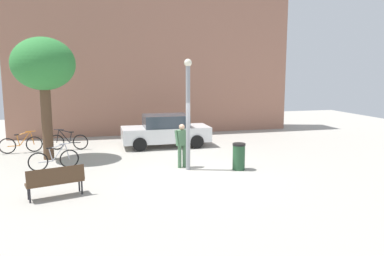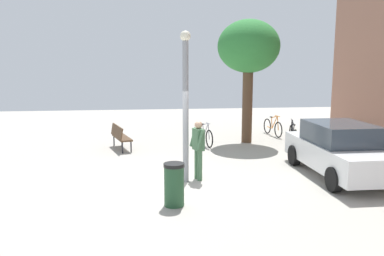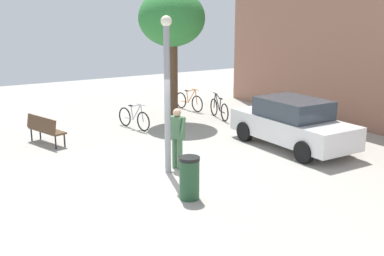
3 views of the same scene
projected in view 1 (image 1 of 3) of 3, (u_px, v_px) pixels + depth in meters
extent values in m
plane|color=#A8A399|center=(198.00, 174.00, 13.23)|extent=(36.00, 36.00, 0.00)
cube|color=#9E6B56|center=(154.00, 63.00, 21.96)|extent=(16.20, 2.00, 8.25)
cylinder|color=gray|center=(188.00, 119.00, 13.55)|extent=(0.16, 0.16, 3.81)
sphere|color=#F2EACC|center=(188.00, 63.00, 13.24)|extent=(0.28, 0.28, 0.28)
cylinder|color=#47704C|center=(184.00, 156.00, 14.15)|extent=(0.14, 0.14, 0.85)
cylinder|color=#47704C|center=(180.00, 157.00, 14.05)|extent=(0.14, 0.14, 0.85)
cube|color=#47704C|center=(182.00, 138.00, 13.99)|extent=(0.44, 0.32, 0.60)
sphere|color=tan|center=(182.00, 127.00, 13.92)|extent=(0.22, 0.22, 0.22)
cylinder|color=#47704C|center=(188.00, 137.00, 14.06)|extent=(0.15, 0.24, 0.55)
cylinder|color=#47704C|center=(177.00, 138.00, 13.82)|extent=(0.15, 0.24, 0.55)
cube|color=#513823|center=(55.00, 182.00, 10.78)|extent=(1.66, 0.87, 0.06)
cube|color=#513823|center=(56.00, 175.00, 10.58)|extent=(1.57, 0.57, 0.44)
cylinder|color=black|center=(28.00, 193.00, 10.59)|extent=(0.05, 0.05, 0.42)
cylinder|color=black|center=(79.00, 185.00, 11.32)|extent=(0.05, 0.05, 0.42)
cylinder|color=black|center=(30.00, 196.00, 10.32)|extent=(0.05, 0.05, 0.42)
cylinder|color=black|center=(82.00, 187.00, 11.05)|extent=(0.05, 0.05, 0.42)
cylinder|color=brown|center=(47.00, 123.00, 15.29)|extent=(0.42, 0.42, 3.05)
ellipsoid|color=#2F7C37|center=(43.00, 64.00, 14.92)|extent=(2.50, 2.50, 2.13)
torus|color=black|center=(57.00, 142.00, 17.29)|extent=(0.70, 0.20, 0.71)
torus|color=black|center=(80.00, 142.00, 17.33)|extent=(0.70, 0.20, 0.71)
cylinder|color=black|center=(64.00, 136.00, 17.26)|extent=(0.49, 0.14, 0.64)
cylinder|color=black|center=(65.00, 131.00, 17.22)|extent=(0.57, 0.16, 0.18)
cylinder|color=black|center=(71.00, 138.00, 17.28)|extent=(0.14, 0.06, 0.48)
cylinder|color=black|center=(75.00, 143.00, 17.32)|extent=(0.50, 0.14, 0.04)
cylinder|color=black|center=(58.00, 136.00, 17.25)|extent=(0.17, 0.07, 0.63)
cube|color=black|center=(71.00, 132.00, 17.24)|extent=(0.21, 0.12, 0.04)
cylinder|color=black|center=(59.00, 130.00, 17.20)|extent=(0.44, 0.12, 0.03)
torus|color=black|center=(69.00, 159.00, 14.04)|extent=(0.70, 0.20, 0.71)
torus|color=black|center=(38.00, 162.00, 13.55)|extent=(0.70, 0.20, 0.71)
cylinder|color=#ADADB7|center=(59.00, 152.00, 13.84)|extent=(0.49, 0.14, 0.64)
cylinder|color=#ADADB7|center=(57.00, 146.00, 13.78)|extent=(0.57, 0.16, 0.18)
cylinder|color=#ADADB7|center=(51.00, 155.00, 13.72)|extent=(0.14, 0.06, 0.48)
cylinder|color=#ADADB7|center=(45.00, 162.00, 13.67)|extent=(0.50, 0.14, 0.04)
cylinder|color=#ADADB7|center=(67.00, 152.00, 13.97)|extent=(0.17, 0.07, 0.63)
cube|color=black|center=(49.00, 148.00, 13.66)|extent=(0.21, 0.12, 0.04)
cylinder|color=#ADADB7|center=(65.00, 144.00, 13.89)|extent=(0.44, 0.12, 0.03)
torus|color=black|center=(34.00, 144.00, 16.85)|extent=(0.71, 0.15, 0.71)
torus|color=black|center=(7.00, 146.00, 16.43)|extent=(0.71, 0.15, 0.71)
cylinder|color=orange|center=(25.00, 138.00, 16.67)|extent=(0.50, 0.11, 0.64)
cylinder|color=orange|center=(23.00, 133.00, 16.61)|extent=(0.58, 0.12, 0.18)
cylinder|color=orange|center=(18.00, 141.00, 16.57)|extent=(0.14, 0.05, 0.48)
cylinder|color=orange|center=(14.00, 146.00, 16.53)|extent=(0.50, 0.11, 0.04)
cylinder|color=orange|center=(32.00, 138.00, 16.78)|extent=(0.17, 0.06, 0.63)
cube|color=black|center=(17.00, 135.00, 16.51)|extent=(0.21, 0.11, 0.04)
cylinder|color=orange|center=(30.00, 131.00, 16.71)|extent=(0.44, 0.09, 0.03)
cube|color=silver|center=(166.00, 134.00, 18.01)|extent=(4.21, 1.72, 0.70)
cube|color=#333D47|center=(166.00, 121.00, 17.91)|extent=(2.11, 1.58, 0.60)
cylinder|color=black|center=(189.00, 136.00, 19.15)|extent=(0.64, 0.22, 0.64)
cylinder|color=black|center=(197.00, 142.00, 17.61)|extent=(0.64, 0.22, 0.64)
cylinder|color=black|center=(136.00, 138.00, 18.49)|extent=(0.64, 0.22, 0.64)
cylinder|color=black|center=(140.00, 144.00, 16.96)|extent=(0.64, 0.22, 0.64)
cylinder|color=#234C2D|center=(239.00, 158.00, 13.79)|extent=(0.46, 0.46, 0.92)
cylinder|color=black|center=(239.00, 144.00, 13.71)|extent=(0.48, 0.48, 0.08)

